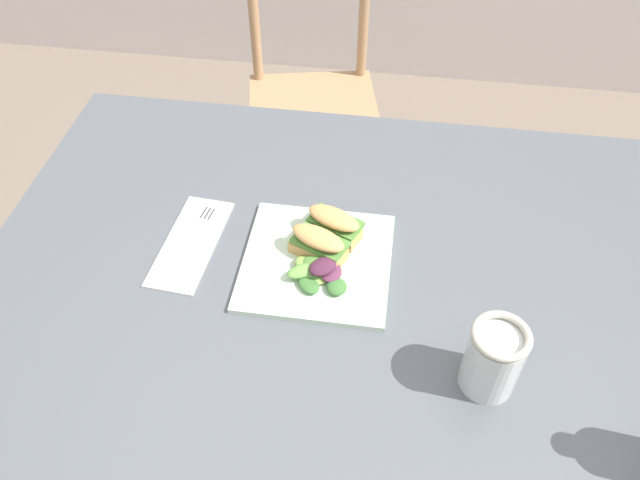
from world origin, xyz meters
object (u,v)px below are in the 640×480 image
object	(u,v)px
sandwich_half_front	(319,244)
mason_jar_iced_tea	(493,361)
chair_wooden_far	(313,100)
dining_table	(342,307)
plate_lunch	(317,262)
sandwich_half_back	(334,224)
fork_on_napkin	(195,235)

from	to	relation	value
sandwich_half_front	mason_jar_iced_tea	xyz separation A→B (m)	(0.29, -0.21, 0.02)
chair_wooden_far	sandwich_half_front	bearing A→B (deg)	-80.47
dining_table	plate_lunch	bearing A→B (deg)	178.15
chair_wooden_far	sandwich_half_back	world-z (taller)	chair_wooden_far
plate_lunch	sandwich_half_front	distance (m)	0.04
sandwich_half_front	mason_jar_iced_tea	bearing A→B (deg)	-36.41
sandwich_half_back	fork_on_napkin	xyz separation A→B (m)	(-0.26, -0.04, -0.03)
chair_wooden_far	fork_on_napkin	bearing A→B (deg)	-95.32
sandwich_half_back	fork_on_napkin	bearing A→B (deg)	-172.29
chair_wooden_far	mason_jar_iced_tea	world-z (taller)	chair_wooden_far
sandwich_half_back	chair_wooden_far	bearing A→B (deg)	101.44
sandwich_half_front	sandwich_half_back	bearing A→B (deg)	68.64
plate_lunch	fork_on_napkin	xyz separation A→B (m)	(-0.24, 0.03, 0.00)
sandwich_half_front	fork_on_napkin	bearing A→B (deg)	175.65
chair_wooden_far	plate_lunch	world-z (taller)	chair_wooden_far
dining_table	fork_on_napkin	size ratio (longest dim) A/B	7.09
chair_wooden_far	plate_lunch	bearing A→B (deg)	-80.68
plate_lunch	sandwich_half_back	size ratio (longest dim) A/B	2.32
chair_wooden_far	sandwich_half_front	xyz separation A→B (m)	(0.15, -0.92, 0.33)
chair_wooden_far	fork_on_napkin	distance (m)	0.95
sandwich_half_front	fork_on_napkin	size ratio (longest dim) A/B	0.61
sandwich_half_back	mason_jar_iced_tea	distance (m)	0.38
plate_lunch	sandwich_half_front	bearing A→B (deg)	85.37
dining_table	sandwich_half_front	size ratio (longest dim) A/B	11.57
fork_on_napkin	mason_jar_iced_tea	xyz separation A→B (m)	(0.53, -0.23, 0.05)
sandwich_half_front	sandwich_half_back	world-z (taller)	same
sandwich_half_back	mason_jar_iced_tea	size ratio (longest dim) A/B	0.89
sandwich_half_back	mason_jar_iced_tea	xyz separation A→B (m)	(0.27, -0.27, 0.02)
dining_table	mason_jar_iced_tea	bearing A→B (deg)	-39.31
dining_table	fork_on_napkin	world-z (taller)	fork_on_napkin
chair_wooden_far	fork_on_napkin	world-z (taller)	chair_wooden_far
dining_table	sandwich_half_front	distance (m)	0.16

